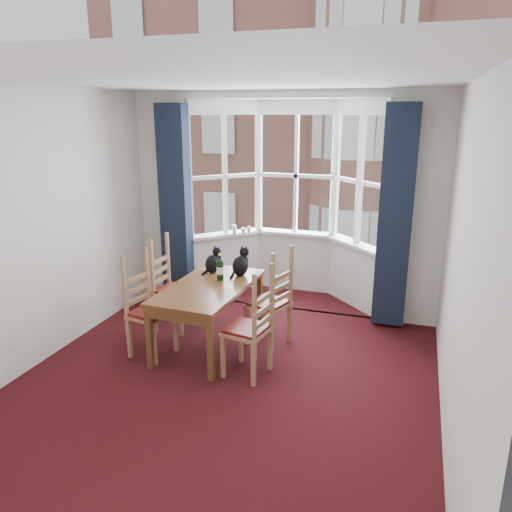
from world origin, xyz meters
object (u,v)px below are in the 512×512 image
at_px(cat_right, 241,264).
at_px(candle_extra, 249,230).
at_px(chair_left_near, 145,312).
at_px(cat_left, 213,262).
at_px(candle_tall, 234,229).
at_px(wine_bottle, 220,269).
at_px(candle_short, 243,231).
at_px(chair_right_far, 275,306).
at_px(dining_table, 209,292).
at_px(chair_left_far, 168,290).
at_px(chair_right_near, 255,332).

height_order(cat_right, candle_extra, cat_right).
bearing_deg(chair_left_near, cat_left, 60.77).
bearing_deg(candle_tall, wine_bottle, -75.53).
height_order(wine_bottle, candle_tall, wine_bottle).
xyz_separation_m(cat_right, candle_short, (-0.43, 1.30, 0.07)).
relative_size(chair_left_near, candle_short, 10.08).
bearing_deg(candle_tall, cat_left, -80.96).
bearing_deg(chair_left_near, candle_tall, 82.99).
distance_m(cat_left, cat_right, 0.35).
distance_m(cat_left, candle_extra, 1.32).
distance_m(chair_left_near, candle_extra, 2.24).
xyz_separation_m(chair_right_far, wine_bottle, (-0.64, -0.02, 0.38)).
xyz_separation_m(dining_table, chair_left_far, (-0.68, 0.32, -0.16)).
relative_size(dining_table, chair_left_far, 1.64).
distance_m(dining_table, cat_left, 0.51).
distance_m(candle_tall, candle_short, 0.13).
height_order(chair_left_far, candle_short, candle_short).
bearing_deg(chair_right_near, chair_left_far, 149.56).
xyz_separation_m(cat_left, candle_tall, (-0.20, 1.27, 0.10)).
relative_size(chair_left_near, chair_left_far, 1.00).
bearing_deg(chair_left_near, chair_right_far, 24.87).
relative_size(chair_left_near, cat_left, 2.91).
xyz_separation_m(wine_bottle, candle_tall, (-0.39, 1.51, 0.08)).
bearing_deg(chair_right_far, chair_right_near, -90.11).
height_order(cat_left, wine_bottle, cat_left).
height_order(chair_right_far, cat_right, cat_right).
height_order(dining_table, cat_left, cat_left).
distance_m(chair_left_far, candle_extra, 1.61).
bearing_deg(chair_right_far, cat_right, 155.17).
bearing_deg(candle_tall, chair_right_far, -55.47).
bearing_deg(chair_right_far, candle_extra, 118.19).
height_order(chair_right_far, wine_bottle, wine_bottle).
distance_m(chair_right_far, cat_left, 0.93).
bearing_deg(chair_left_near, chair_left_far, 96.95).
height_order(dining_table, wine_bottle, wine_bottle).
relative_size(chair_right_far, cat_left, 2.91).
relative_size(chair_right_near, candle_short, 10.08).
bearing_deg(candle_short, candle_extra, 14.65).
xyz_separation_m(chair_right_near, wine_bottle, (-0.64, 0.69, 0.38)).
distance_m(dining_table, candle_extra, 1.79).
bearing_deg(chair_right_near, candle_short, 112.04).
bearing_deg(dining_table, candle_extra, 94.34).
height_order(chair_left_far, candle_tall, candle_tall).
relative_size(chair_right_near, chair_right_far, 1.00).
bearing_deg(chair_right_far, candle_short, 120.68).
distance_m(chair_right_far, candle_tall, 1.87).
height_order(candle_short, candle_extra, candle_extra).
xyz_separation_m(chair_left_near, chair_left_far, (-0.08, 0.69, 0.00)).
height_order(chair_left_far, cat_right, cat_right).
bearing_deg(candle_extra, cat_left, -89.94).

